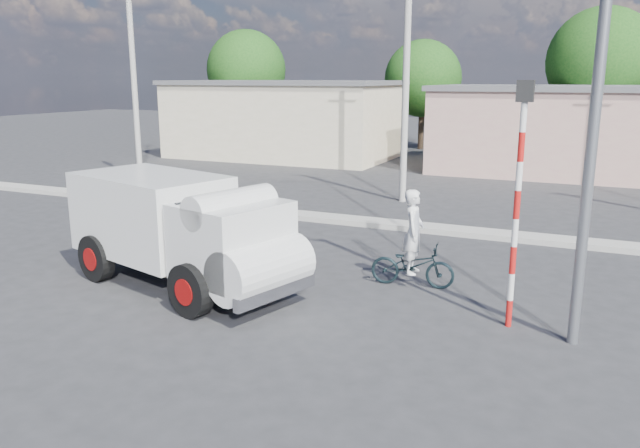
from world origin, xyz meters
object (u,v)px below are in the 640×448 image
at_px(bicycle, 412,265).
at_px(traffic_pole, 518,185).
at_px(streetlight, 591,40).
at_px(cyclist, 413,245).
at_px(truck, 183,229).

distance_m(bicycle, traffic_pole, 3.40).
bearing_deg(streetlight, bicycle, 151.04).
height_order(cyclist, streetlight, streetlight).
height_order(cyclist, traffic_pole, traffic_pole).
distance_m(cyclist, traffic_pole, 3.14).
xyz_separation_m(cyclist, traffic_pole, (2.22, -1.45, 1.69)).
bearing_deg(truck, streetlight, 18.63).
relative_size(cyclist, streetlight, 0.20).
xyz_separation_m(truck, bicycle, (4.42, 2.07, -0.82)).
distance_m(traffic_pole, streetlight, 2.56).
relative_size(truck, bicycle, 3.34).
relative_size(cyclist, traffic_pole, 0.42).
bearing_deg(cyclist, truck, 108.58).
relative_size(bicycle, traffic_pole, 0.41).
height_order(bicycle, traffic_pole, traffic_pole).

